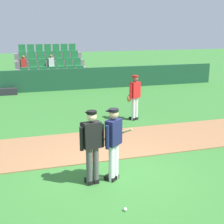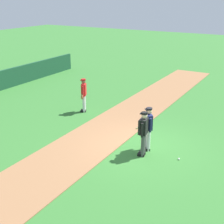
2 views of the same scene
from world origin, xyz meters
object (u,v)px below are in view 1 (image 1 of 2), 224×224
batter_navy_jersey (114,142)px  runner_red_jersey (135,96)px  baseball (125,209)px  umpire_home_plate (92,143)px  equipment_bag (9,92)px

batter_navy_jersey → runner_red_jersey: same height
baseball → batter_navy_jersey: bearing=82.9°
umpire_home_plate → baseball: bearing=-74.9°
batter_navy_jersey → runner_red_jersey: (2.27, 4.63, -0.01)m
runner_red_jersey → equipment_bag: 8.05m
batter_navy_jersey → runner_red_jersey: 5.15m
runner_red_jersey → baseball: bearing=-112.2°
batter_navy_jersey → baseball: 1.65m
batter_navy_jersey → baseball: bearing=-97.1°
runner_red_jersey → equipment_bag: bearing=126.7°
umpire_home_plate → runner_red_jersey: size_ratio=1.00×
baseball → runner_red_jersey: bearing=67.8°
batter_navy_jersey → runner_red_jersey: bearing=63.8°
batter_navy_jersey → equipment_bag: 11.36m
batter_navy_jersey → baseball: batter_navy_jersey is taller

